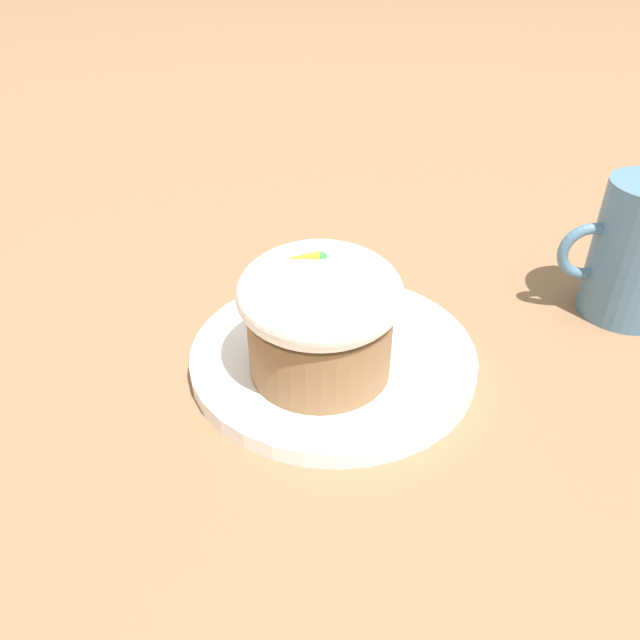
% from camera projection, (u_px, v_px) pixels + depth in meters
% --- Properties ---
extents(ground_plane, '(4.00, 4.00, 0.00)m').
position_uv_depth(ground_plane, '(333.00, 362.00, 0.45)').
color(ground_plane, '#846042').
extents(dessert_plate, '(0.20, 0.20, 0.01)m').
position_uv_depth(dessert_plate, '(333.00, 356.00, 0.44)').
color(dessert_plate, white).
rests_on(dessert_plate, ground_plane).
extents(carrot_cake, '(0.11, 0.11, 0.09)m').
position_uv_depth(carrot_cake, '(320.00, 313.00, 0.40)').
color(carrot_cake, olive).
rests_on(carrot_cake, dessert_plate).
extents(spoon, '(0.10, 0.10, 0.01)m').
position_uv_depth(spoon, '(349.00, 354.00, 0.43)').
color(spoon, silver).
rests_on(spoon, dessert_plate).
extents(coffee_cup, '(0.10, 0.07, 0.11)m').
position_uv_depth(coffee_cup, '(638.00, 251.00, 0.47)').
color(coffee_cup, teal).
rests_on(coffee_cup, ground_plane).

